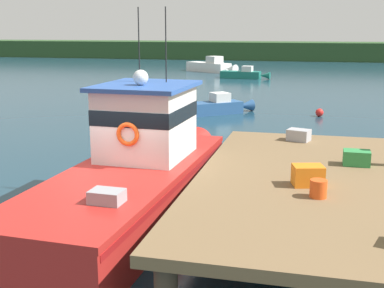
{
  "coord_description": "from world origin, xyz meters",
  "views": [
    {
      "loc": [
        4.2,
        -10.66,
        4.3
      ],
      "look_at": [
        1.2,
        1.63,
        1.4
      ],
      "focal_mm": 47.43,
      "sensor_mm": 36.0,
      "label": 1
    }
  ],
  "objects_px": {
    "crate_stack_mid_dock": "(299,135)",
    "moored_boat_near_channel": "(211,66)",
    "bait_bucket": "(318,189)",
    "moored_boat_far_right": "(244,74)",
    "main_fishing_boat": "(137,171)",
    "crate_single_far": "(308,175)",
    "mooring_buoy_inshore": "(319,112)",
    "crate_single_by_cleat": "(357,158)",
    "moored_boat_far_left": "(215,107)"
  },
  "relations": [
    {
      "from": "main_fishing_boat",
      "to": "bait_bucket",
      "type": "relative_size",
      "value": 29.04
    },
    {
      "from": "main_fishing_boat",
      "to": "moored_boat_far_right",
      "type": "xyz_separation_m",
      "value": [
        -2.13,
        33.23,
        -0.63
      ]
    },
    {
      "from": "crate_single_far",
      "to": "moored_boat_far_right",
      "type": "height_order",
      "value": "crate_single_far"
    },
    {
      "from": "crate_stack_mid_dock",
      "to": "moored_boat_near_channel",
      "type": "relative_size",
      "value": 0.1
    },
    {
      "from": "moored_boat_near_channel",
      "to": "main_fishing_boat",
      "type": "bearing_deg",
      "value": -80.95
    },
    {
      "from": "crate_stack_mid_dock",
      "to": "main_fishing_boat",
      "type": "bearing_deg",
      "value": -136.48
    },
    {
      "from": "bait_bucket",
      "to": "moored_boat_near_channel",
      "type": "bearing_deg",
      "value": 104.27
    },
    {
      "from": "crate_single_far",
      "to": "crate_stack_mid_dock",
      "type": "distance_m",
      "value": 4.21
    },
    {
      "from": "crate_single_far",
      "to": "crate_single_by_cleat",
      "type": "bearing_deg",
      "value": 60.19
    },
    {
      "from": "main_fishing_boat",
      "to": "moored_boat_far_left",
      "type": "relative_size",
      "value": 2.58
    },
    {
      "from": "main_fishing_boat",
      "to": "bait_bucket",
      "type": "distance_m",
      "value": 4.41
    },
    {
      "from": "moored_boat_far_left",
      "to": "moored_boat_far_right",
      "type": "relative_size",
      "value": 0.88
    },
    {
      "from": "bait_bucket",
      "to": "moored_boat_far_right",
      "type": "relative_size",
      "value": 0.08
    },
    {
      "from": "main_fishing_boat",
      "to": "crate_single_by_cleat",
      "type": "height_order",
      "value": "main_fishing_boat"
    },
    {
      "from": "main_fishing_boat",
      "to": "crate_stack_mid_dock",
      "type": "height_order",
      "value": "main_fishing_boat"
    },
    {
      "from": "moored_boat_far_left",
      "to": "moored_boat_far_right",
      "type": "height_order",
      "value": "moored_boat_far_right"
    },
    {
      "from": "moored_boat_far_right",
      "to": "moored_boat_near_channel",
      "type": "xyz_separation_m",
      "value": [
        -4.14,
        6.12,
        0.16
      ]
    },
    {
      "from": "bait_bucket",
      "to": "moored_boat_far_right",
      "type": "height_order",
      "value": "bait_bucket"
    },
    {
      "from": "main_fishing_boat",
      "to": "crate_single_by_cleat",
      "type": "distance_m",
      "value": 5.11
    },
    {
      "from": "moored_boat_far_right",
      "to": "mooring_buoy_inshore",
      "type": "relative_size",
      "value": 11.08
    },
    {
      "from": "moored_boat_far_left",
      "to": "main_fishing_boat",
      "type": "bearing_deg",
      "value": -86.09
    },
    {
      "from": "crate_stack_mid_dock",
      "to": "mooring_buoy_inshore",
      "type": "relative_size",
      "value": 1.53
    },
    {
      "from": "crate_stack_mid_dock",
      "to": "moored_boat_far_left",
      "type": "distance_m",
      "value": 11.94
    },
    {
      "from": "bait_bucket",
      "to": "moored_boat_far_right",
      "type": "bearing_deg",
      "value": 100.21
    },
    {
      "from": "crate_single_by_cleat",
      "to": "mooring_buoy_inshore",
      "type": "distance_m",
      "value": 13.87
    },
    {
      "from": "crate_single_far",
      "to": "mooring_buoy_inshore",
      "type": "distance_m",
      "value": 15.7
    },
    {
      "from": "crate_single_by_cleat",
      "to": "moored_boat_near_channel",
      "type": "bearing_deg",
      "value": 106.38
    },
    {
      "from": "moored_boat_near_channel",
      "to": "crate_single_far",
      "type": "bearing_deg",
      "value": -75.76
    },
    {
      "from": "crate_single_far",
      "to": "crate_stack_mid_dock",
      "type": "height_order",
      "value": "crate_single_far"
    },
    {
      "from": "main_fishing_boat",
      "to": "moored_boat_far_left",
      "type": "bearing_deg",
      "value": 93.91
    },
    {
      "from": "moored_boat_far_left",
      "to": "mooring_buoy_inshore",
      "type": "xyz_separation_m",
      "value": [
        5.22,
        0.47,
        -0.17
      ]
    },
    {
      "from": "bait_bucket",
      "to": "moored_boat_far_right",
      "type": "distance_m",
      "value": 35.31
    },
    {
      "from": "moored_boat_far_right",
      "to": "crate_stack_mid_dock",
      "type": "bearing_deg",
      "value": -79.15
    },
    {
      "from": "moored_boat_far_left",
      "to": "moored_boat_far_right",
      "type": "distance_m",
      "value": 18.87
    },
    {
      "from": "bait_bucket",
      "to": "moored_boat_near_channel",
      "type": "height_order",
      "value": "moored_boat_near_channel"
    },
    {
      "from": "crate_single_far",
      "to": "crate_stack_mid_dock",
      "type": "relative_size",
      "value": 1.0
    },
    {
      "from": "main_fishing_boat",
      "to": "moored_boat_near_channel",
      "type": "height_order",
      "value": "main_fishing_boat"
    },
    {
      "from": "mooring_buoy_inshore",
      "to": "crate_single_by_cleat",
      "type": "bearing_deg",
      "value": -86.9
    },
    {
      "from": "moored_boat_far_right",
      "to": "crate_single_by_cleat",
      "type": "bearing_deg",
      "value": -77.53
    },
    {
      "from": "main_fishing_boat",
      "to": "mooring_buoy_inshore",
      "type": "xyz_separation_m",
      "value": [
        4.24,
        14.86,
        -0.81
      ]
    },
    {
      "from": "crate_single_by_cleat",
      "to": "mooring_buoy_inshore",
      "type": "relative_size",
      "value": 1.53
    },
    {
      "from": "main_fishing_boat",
      "to": "crate_single_by_cleat",
      "type": "xyz_separation_m",
      "value": [
        4.98,
        1.06,
        0.37
      ]
    },
    {
      "from": "crate_stack_mid_dock",
      "to": "moored_boat_far_left",
      "type": "xyz_separation_m",
      "value": [
        -4.57,
        10.98,
        -0.99
      ]
    },
    {
      "from": "main_fishing_boat",
      "to": "bait_bucket",
      "type": "bearing_deg",
      "value": -20.08
    },
    {
      "from": "bait_bucket",
      "to": "moored_boat_near_channel",
      "type": "xyz_separation_m",
      "value": [
        -10.39,
        40.85,
        -0.83
      ]
    },
    {
      "from": "crate_single_by_cleat",
      "to": "bait_bucket",
      "type": "bearing_deg",
      "value": -108.43
    },
    {
      "from": "crate_stack_mid_dock",
      "to": "moored_boat_far_right",
      "type": "relative_size",
      "value": 0.14
    },
    {
      "from": "moored_boat_far_left",
      "to": "moored_boat_far_right",
      "type": "bearing_deg",
      "value": 93.48
    },
    {
      "from": "moored_boat_far_left",
      "to": "crate_single_by_cleat",
      "type": "bearing_deg",
      "value": -65.89
    },
    {
      "from": "bait_bucket",
      "to": "mooring_buoy_inshore",
      "type": "relative_size",
      "value": 0.87
    }
  ]
}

